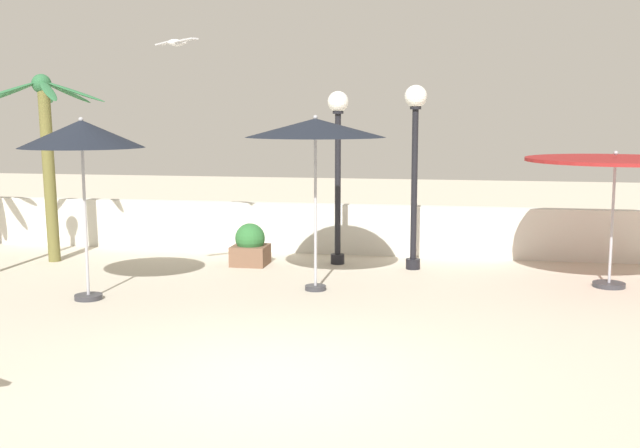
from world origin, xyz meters
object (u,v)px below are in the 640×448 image
Objects in this scene: palm_tree_0 at (46,138)px; planter at (250,246)px; patio_umbrella_0 at (315,129)px; lamp_post_0 at (338,149)px; patio_umbrella_1 at (615,166)px; patio_umbrella_2 at (82,136)px; lamp_post_1 at (415,144)px; seagull_1 at (177,42)px.

palm_tree_0 is 4.51× the size of planter.
lamp_post_0 is at bearing 89.95° from patio_umbrella_0.
patio_umbrella_1 is 0.88× the size of lamp_post_0.
patio_umbrella_0 is at bearing -15.78° from palm_tree_0.
lamp_post_0 is at bearing 46.62° from patio_umbrella_2.
patio_umbrella_0 is 2.68m from lamp_post_1.
patio_umbrella_2 is 0.83× the size of lamp_post_1.
seagull_1 is at bearing 175.46° from patio_umbrella_0.
patio_umbrella_0 reaches higher than patio_umbrella_2.
patio_umbrella_0 is 2.91m from seagull_1.
patio_umbrella_0 is at bearing -90.05° from lamp_post_0.
patio_umbrella_1 is at bearing -14.01° from lamp_post_0.
seagull_1 is at bearing -23.34° from palm_tree_0.
patio_umbrella_0 is 5.23m from patio_umbrella_1.
palm_tree_0 reaches higher than patio_umbrella_0.
patio_umbrella_1 is at bearing -15.99° from lamp_post_1.
lamp_post_1 reaches higher than patio_umbrella_0.
patio_umbrella_1 reaches higher than planter.
palm_tree_0 is 7.45m from lamp_post_1.
palm_tree_0 reaches higher than patio_umbrella_2.
seagull_1 is at bearing -113.45° from planter.
palm_tree_0 reaches higher than lamp_post_1.
patio_umbrella_2 is at bearing -133.38° from lamp_post_0.
seagull_1 is (-2.49, 0.20, 1.49)m from patio_umbrella_0.
seagull_1 is 1.23× the size of planter.
planter is at bearing -176.80° from lamp_post_1.
patio_umbrella_0 is 1.01× the size of patio_umbrella_2.
planter is at bearing 61.04° from patio_umbrella_2.
seagull_1 reaches higher than patio_umbrella_0.
patio_umbrella_2 is at bearing -52.21° from palm_tree_0.
seagull_1 is (-7.55, -0.97, 2.13)m from patio_umbrella_1.
patio_umbrella_2 is 0.86× the size of lamp_post_0.
patio_umbrella_1 is 2.91× the size of seagull_1.
palm_tree_0 is at bearing 127.79° from patio_umbrella_2.
patio_umbrella_1 is 7.05m from planter.
lamp_post_0 is 0.97× the size of lamp_post_1.
lamp_post_0 is at bearing 14.32° from planter.
lamp_post_0 is 3.32× the size of seagull_1.
lamp_post_1 is (-3.51, 1.01, 0.31)m from patio_umbrella_1.
planter is (4.17, 0.32, -2.16)m from palm_tree_0.
seagull_1 is (1.07, 1.54, 1.58)m from patio_umbrella_2.
patio_umbrella_2 is 3.51× the size of planter.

